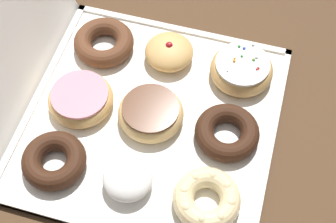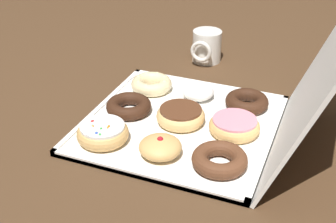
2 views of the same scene
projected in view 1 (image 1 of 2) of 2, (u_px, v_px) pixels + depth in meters
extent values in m
plane|color=#4C331E|center=(151.00, 122.00, 0.89)|extent=(3.00, 3.00, 0.00)
cube|color=white|center=(151.00, 120.00, 0.88)|extent=(0.44, 0.44, 0.01)
cube|color=white|center=(269.00, 148.00, 0.85)|extent=(0.44, 0.01, 0.01)
cube|color=white|center=(41.00, 93.00, 0.91)|extent=(0.44, 0.01, 0.01)
cube|color=white|center=(182.00, 31.00, 0.99)|extent=(0.01, 0.44, 0.01)
torus|color=beige|center=(207.00, 199.00, 0.78)|extent=(0.11, 0.11, 0.03)
sphere|color=beige|center=(213.00, 176.00, 0.79)|extent=(0.02, 0.02, 0.02)
sphere|color=beige|center=(195.00, 178.00, 0.79)|extent=(0.02, 0.02, 0.02)
sphere|color=beige|center=(184.00, 191.00, 0.78)|extent=(0.02, 0.02, 0.02)
sphere|color=beige|center=(186.00, 208.00, 0.77)|extent=(0.02, 0.02, 0.02)
sphere|color=beige|center=(201.00, 219.00, 0.76)|extent=(0.02, 0.02, 0.02)
sphere|color=beige|center=(220.00, 217.00, 0.76)|extent=(0.02, 0.02, 0.02)
sphere|color=beige|center=(231.00, 203.00, 0.77)|extent=(0.02, 0.02, 0.02)
sphere|color=beige|center=(227.00, 186.00, 0.78)|extent=(0.02, 0.02, 0.02)
torus|color=#381E11|center=(227.00, 132.00, 0.85)|extent=(0.11, 0.11, 0.03)
torus|color=tan|center=(241.00, 70.00, 0.91)|extent=(0.12, 0.12, 0.04)
cylinder|color=white|center=(243.00, 64.00, 0.90)|extent=(0.10, 0.10, 0.01)
sphere|color=white|center=(227.00, 71.00, 0.88)|extent=(0.00, 0.00, 0.00)
sphere|color=green|center=(254.00, 60.00, 0.90)|extent=(0.01, 0.01, 0.01)
sphere|color=red|center=(258.00, 68.00, 0.89)|extent=(0.01, 0.01, 0.01)
sphere|color=orange|center=(253.00, 59.00, 0.90)|extent=(0.00, 0.00, 0.00)
sphere|color=white|center=(254.00, 59.00, 0.90)|extent=(0.00, 0.00, 0.00)
sphere|color=orange|center=(235.00, 58.00, 0.90)|extent=(0.00, 0.00, 0.00)
sphere|color=white|center=(253.00, 45.00, 0.92)|extent=(0.01, 0.01, 0.01)
sphere|color=red|center=(257.00, 69.00, 0.89)|extent=(0.00, 0.00, 0.00)
sphere|color=green|center=(239.00, 46.00, 0.91)|extent=(0.01, 0.01, 0.01)
sphere|color=white|center=(257.00, 57.00, 0.90)|extent=(0.01, 0.01, 0.01)
sphere|color=blue|center=(244.00, 48.00, 0.91)|extent=(0.01, 0.01, 0.01)
sphere|color=green|center=(242.00, 56.00, 0.90)|extent=(0.01, 0.01, 0.01)
sphere|color=orange|center=(234.00, 61.00, 0.90)|extent=(0.01, 0.01, 0.01)
ellipsoid|color=white|center=(130.00, 179.00, 0.80)|extent=(0.08, 0.08, 0.04)
torus|color=#E5B770|center=(149.00, 111.00, 0.87)|extent=(0.12, 0.12, 0.04)
cylinder|color=#59331E|center=(149.00, 106.00, 0.85)|extent=(0.10, 0.10, 0.01)
ellipsoid|color=tan|center=(169.00, 52.00, 0.93)|extent=(0.09, 0.09, 0.04)
sphere|color=#B21923|center=(169.00, 45.00, 0.92)|extent=(0.01, 0.01, 0.01)
torus|color=#381E11|center=(54.00, 161.00, 0.82)|extent=(0.11, 0.11, 0.03)
torus|color=tan|center=(81.00, 99.00, 0.88)|extent=(0.12, 0.12, 0.03)
cylinder|color=pink|center=(79.00, 94.00, 0.87)|extent=(0.10, 0.10, 0.01)
torus|color=#59331E|center=(104.00, 42.00, 0.95)|extent=(0.12, 0.12, 0.03)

